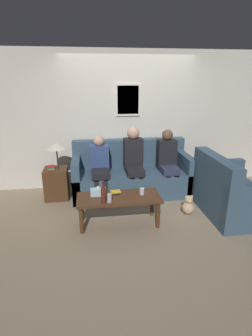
# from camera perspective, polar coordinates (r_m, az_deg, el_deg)

# --- Properties ---
(ground_plane) EXTENTS (16.00, 16.00, 0.00)m
(ground_plane) POSITION_cam_1_polar(r_m,az_deg,el_deg) (4.63, 2.15, -7.84)
(ground_plane) COLOR gray
(wall_back) EXTENTS (9.00, 0.08, 2.60)m
(wall_back) POSITION_cam_1_polar(r_m,az_deg,el_deg) (5.18, 0.36, 10.25)
(wall_back) COLOR silver
(wall_back) RESTS_ON ground_plane
(couch_main) EXTENTS (2.17, 0.89, 0.98)m
(couch_main) POSITION_cam_1_polar(r_m,az_deg,el_deg) (4.98, 1.11, -1.67)
(couch_main) COLOR #385166
(couch_main) RESTS_ON ground_plane
(couch_side) EXTENTS (0.89, 1.24, 0.98)m
(couch_side) POSITION_cam_1_polar(r_m,az_deg,el_deg) (4.50, 21.69, -5.38)
(couch_side) COLOR #385166
(couch_side) RESTS_ON ground_plane
(coffee_table) EXTENTS (1.22, 0.50, 0.45)m
(coffee_table) POSITION_cam_1_polar(r_m,az_deg,el_deg) (3.88, -1.57, -7.09)
(coffee_table) COLOR #4C2D19
(coffee_table) RESTS_ON ground_plane
(side_table_with_lamp) EXTENTS (0.43, 0.41, 1.03)m
(side_table_with_lamp) POSITION_cam_1_polar(r_m,az_deg,el_deg) (4.89, -14.88, -2.36)
(side_table_with_lamp) COLOR #4C2D19
(side_table_with_lamp) RESTS_ON ground_plane
(wine_bottle) EXTENTS (0.07, 0.07, 0.32)m
(wine_bottle) POSITION_cam_1_polar(r_m,az_deg,el_deg) (3.65, -4.97, -5.72)
(wine_bottle) COLOR #562319
(wine_bottle) RESTS_ON coffee_table
(drinking_glass) EXTENTS (0.07, 0.07, 0.10)m
(drinking_glass) POSITION_cam_1_polar(r_m,az_deg,el_deg) (3.91, 3.50, -5.08)
(drinking_glass) COLOR silver
(drinking_glass) RESTS_ON coffee_table
(book_stack) EXTENTS (0.16, 0.12, 0.04)m
(book_stack) POSITION_cam_1_polar(r_m,az_deg,el_deg) (3.94, -2.28, -5.31)
(book_stack) COLOR black
(book_stack) RESTS_ON coffee_table
(soda_can) EXTENTS (0.07, 0.07, 0.12)m
(soda_can) POSITION_cam_1_polar(r_m,az_deg,el_deg) (3.67, -3.63, -6.56)
(soda_can) COLOR #BCBCC1
(soda_can) RESTS_ON coffee_table
(tissue_box) EXTENTS (0.23, 0.12, 0.15)m
(tissue_box) POSITION_cam_1_polar(r_m,az_deg,el_deg) (3.90, -6.05, -5.19)
(tissue_box) COLOR silver
(tissue_box) RESTS_ON coffee_table
(person_left) EXTENTS (0.34, 0.59, 1.13)m
(person_left) POSITION_cam_1_polar(r_m,az_deg,el_deg) (4.68, -5.74, 0.59)
(person_left) COLOR black
(person_left) RESTS_ON ground_plane
(person_middle) EXTENTS (0.34, 0.57, 1.27)m
(person_middle) POSITION_cam_1_polar(r_m,az_deg,el_deg) (4.75, 1.72, 1.96)
(person_middle) COLOR black
(person_middle) RESTS_ON ground_plane
(person_right) EXTENTS (0.34, 0.57, 1.21)m
(person_right) POSITION_cam_1_polar(r_m,az_deg,el_deg) (4.89, 9.10, 1.70)
(person_right) COLOR #2D334C
(person_right) RESTS_ON ground_plane
(teddy_bear) EXTENTS (0.20, 0.20, 0.32)m
(teddy_bear) POSITION_cam_1_polar(r_m,az_deg,el_deg) (4.39, 13.41, -8.00)
(teddy_bear) COLOR tan
(teddy_bear) RESTS_ON ground_plane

